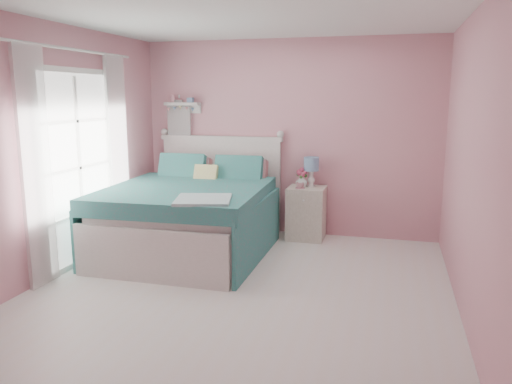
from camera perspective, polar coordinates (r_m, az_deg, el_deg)
The scene contains 13 objects.
floor at distance 4.92m, azimuth -1.96°, elevation -11.33°, with size 4.50×4.50×0.00m, color white.
room_shell at distance 4.56m, azimuth -2.09°, elevation 7.43°, with size 4.50×4.50×4.50m.
bed at distance 6.09m, azimuth -7.30°, elevation -2.77°, with size 1.86×2.30×1.31m.
nightstand at distance 6.60m, azimuth 5.76°, elevation -2.39°, with size 0.48×0.47×0.69m.
table_lamp at distance 6.53m, azimuth 6.34°, elevation 2.95°, with size 0.19×0.19×0.39m.
vase at distance 6.52m, azimuth 5.23°, elevation 1.23°, with size 0.15×0.15×0.16m, color white.
teacup at distance 6.43m, azimuth 5.05°, elevation 0.76°, with size 0.10×0.10×0.08m, color #C3828D.
roses at distance 6.50m, azimuth 5.22°, elevation 2.24°, with size 0.14×0.11×0.12m.
wall_shelf at distance 7.13m, azimuth -8.36°, elevation 9.81°, with size 0.50×0.15×0.25m.
hanging_dress at distance 7.16m, azimuth -8.76°, elevation 7.12°, with size 0.34×0.03×0.72m, color white.
french_door at distance 5.85m, azimuth -19.59°, elevation 2.57°, with size 0.04×1.32×2.16m.
curtain_near at distance 5.22m, azimuth -23.85°, elevation 2.49°, with size 0.04×0.40×2.32m, color white.
curtain_far at distance 6.43m, azimuth -15.50°, elevation 4.46°, with size 0.04×0.40×2.32m, color white.
Camera 1 is at (1.36, -4.34, 1.87)m, focal length 35.00 mm.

